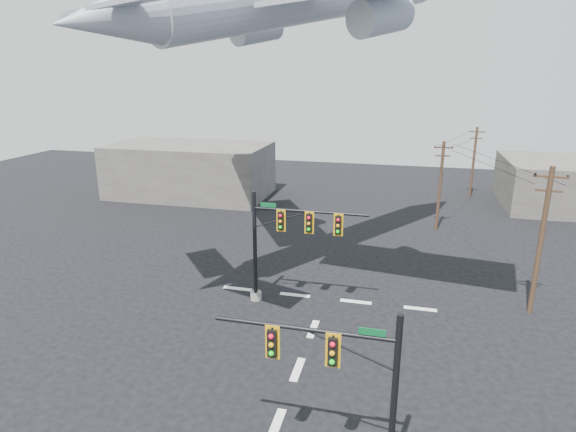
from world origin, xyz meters
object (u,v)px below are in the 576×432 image
(utility_pole_c, at_px, (474,161))
(utility_pole_a, at_px, (541,239))
(utility_pole_b, at_px, (440,185))
(signal_mast_near, at_px, (353,391))
(signal_mast_far, at_px, (282,243))

(utility_pole_c, bearing_deg, utility_pole_a, -81.26)
(utility_pole_b, bearing_deg, utility_pole_c, 63.96)
(signal_mast_near, xyz_separation_m, utility_pole_b, (4.35, 30.19, 0.70))
(utility_pole_a, distance_m, utility_pole_c, 28.94)
(utility_pole_a, bearing_deg, utility_pole_b, 115.27)
(signal_mast_far, relative_size, utility_pole_c, 0.90)
(signal_mast_far, distance_m, utility_pole_c, 34.61)
(utility_pole_a, height_order, utility_pole_c, utility_pole_a)
(signal_mast_near, relative_size, utility_pole_b, 0.82)
(signal_mast_near, distance_m, utility_pole_c, 44.82)
(signal_mast_far, height_order, utility_pole_b, utility_pole_b)
(signal_mast_near, relative_size, utility_pole_a, 0.74)
(utility_pole_b, relative_size, utility_pole_c, 1.01)
(signal_mast_near, distance_m, utility_pole_a, 17.64)
(signal_mast_near, distance_m, signal_mast_far, 13.86)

